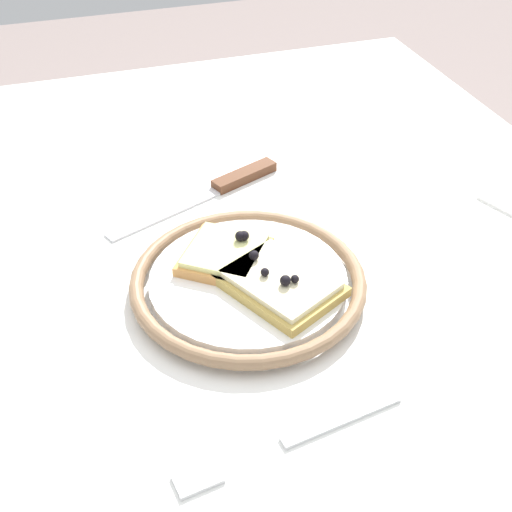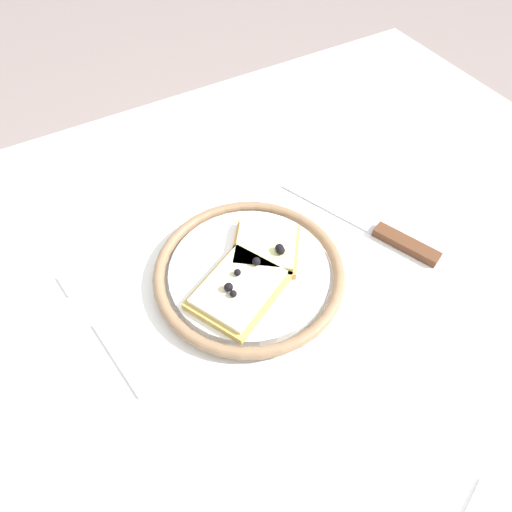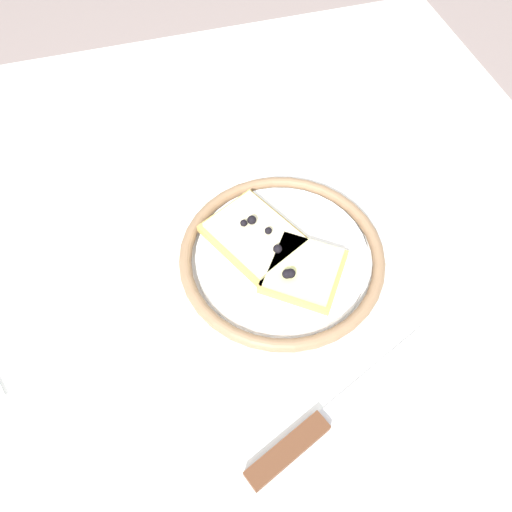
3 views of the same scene
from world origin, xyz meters
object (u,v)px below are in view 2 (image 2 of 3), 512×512
Objects in this scene: plate at (249,272)px; pizza_slice_far at (266,247)px; pizza_slice_near at (238,288)px; fork at (100,328)px; knife at (384,233)px; dining_table at (293,312)px.

pizza_slice_far is at bearing 23.22° from plate.
pizza_slice_near is 0.67× the size of fork.
knife is at bearing -15.03° from pizza_slice_far.
dining_table is 0.13m from pizza_slice_far.
dining_table is 0.17m from knife.
knife is (0.19, -0.03, -0.01)m from plate.
plate is at bearing 156.97° from dining_table.
pizza_slice_far reaches higher than dining_table.
plate reaches higher than knife.
fork is at bearing 172.33° from knife.
knife is (0.22, -0.01, -0.02)m from pizza_slice_near.
pizza_slice_near is (-0.08, 0.00, 0.12)m from dining_table.
pizza_slice_near is 0.17m from fork.
dining_table is at bearing 178.23° from knife.
pizza_slice_far is (0.06, 0.04, 0.00)m from pizza_slice_near.
pizza_slice_near reaches higher than dining_table.
dining_table is 0.26m from fork.
pizza_slice_near reaches higher than knife.
plate reaches higher than dining_table.
dining_table is 0.15m from pizza_slice_near.
pizza_slice_far reaches higher than plate.
plate is 1.17× the size of fork.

